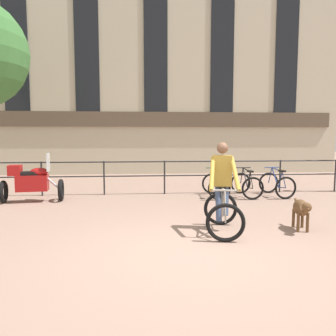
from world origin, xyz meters
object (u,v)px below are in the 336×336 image
at_px(dog, 302,209).
at_px(parked_motorcycle, 32,182).
at_px(parked_bicycle_near_lamp, 216,185).
at_px(parked_bicycle_mid_right, 277,184).
at_px(cyclist_with_bike, 222,192).
at_px(parked_bicycle_mid_left, 246,185).

xyz_separation_m(dog, parked_motorcycle, (-6.07, 3.27, 0.14)).
height_order(parked_bicycle_near_lamp, parked_bicycle_mid_right, same).
xyz_separation_m(parked_bicycle_near_lamp, parked_bicycle_mid_right, (1.89, 0.00, 0.00)).
bearing_deg(parked_bicycle_mid_right, parked_motorcycle, -2.47).
bearing_deg(dog, cyclist_with_bike, -173.12).
distance_m(cyclist_with_bike, parked_bicycle_mid_right, 4.32).
bearing_deg(cyclist_with_bike, parked_motorcycle, 154.75).
xyz_separation_m(cyclist_with_bike, parked_motorcycle, (-4.54, 3.16, -0.20)).
bearing_deg(cyclist_with_bike, dog, 5.47).
relative_size(parked_bicycle_near_lamp, parked_bicycle_mid_right, 0.97).
height_order(cyclist_with_bike, parked_bicycle_mid_left, cyclist_with_bike).
bearing_deg(parked_bicycle_mid_left, parked_bicycle_near_lamp, -1.48).
bearing_deg(dog, parked_bicycle_mid_right, 84.71).
bearing_deg(parked_motorcycle, cyclist_with_bike, -131.66).
distance_m(parked_bicycle_near_lamp, parked_bicycle_mid_right, 1.89).
bearing_deg(parked_bicycle_mid_left, cyclist_with_bike, 63.36).
distance_m(parked_motorcycle, parked_bicycle_mid_right, 7.12).
height_order(cyclist_with_bike, parked_bicycle_mid_right, cyclist_with_bike).
bearing_deg(parked_motorcycle, parked_bicycle_near_lamp, -93.63).
bearing_deg(parked_bicycle_mid_right, parked_bicycle_near_lamp, -4.86).
distance_m(parked_bicycle_near_lamp, parked_bicycle_mid_left, 0.94).
bearing_deg(parked_bicycle_near_lamp, parked_motorcycle, 4.91).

